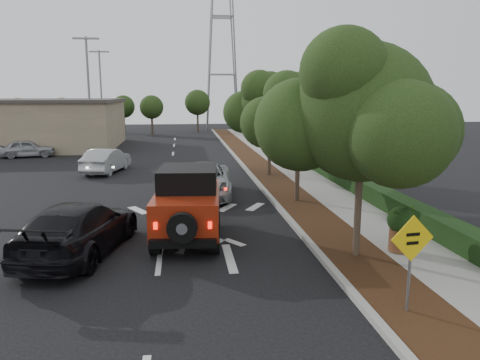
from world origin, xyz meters
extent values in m
plane|color=black|center=(0.00, 0.00, 0.00)|extent=(120.00, 120.00, 0.00)
cube|color=#9E9B93|center=(4.60, 12.00, 0.07)|extent=(0.20, 70.00, 0.15)
cube|color=black|center=(5.60, 12.00, 0.06)|extent=(1.80, 70.00, 0.12)
cube|color=gray|center=(7.50, 12.00, 0.06)|extent=(2.00, 70.00, 0.12)
cube|color=black|center=(8.90, 12.00, 0.40)|extent=(0.80, 70.00, 0.80)
cylinder|color=black|center=(0.11, 3.41, 0.44)|extent=(0.38, 0.91, 0.89)
cylinder|color=black|center=(1.84, 3.26, 0.44)|extent=(0.38, 0.91, 0.89)
cylinder|color=black|center=(-0.12, 0.63, 0.44)|extent=(0.38, 0.91, 0.89)
cylinder|color=black|center=(1.60, 0.48, 0.44)|extent=(0.38, 0.91, 0.89)
cube|color=maroon|center=(0.86, 1.95, 1.05)|extent=(2.33, 4.25, 1.11)
cube|color=black|center=(0.88, 2.28, 1.96)|extent=(2.02, 2.40, 0.71)
cube|color=maroon|center=(0.99, 3.50, 0.96)|extent=(1.85, 1.29, 0.91)
cube|color=black|center=(0.68, -0.19, 0.55)|extent=(1.91, 0.36, 0.24)
cylinder|color=black|center=(0.66, -0.34, 1.05)|extent=(0.86, 0.31, 0.84)
cube|color=#FF190C|center=(-0.07, -0.06, 1.05)|extent=(0.11, 0.05, 0.20)
cube|color=#FF190C|center=(1.44, -0.18, 1.05)|extent=(0.11, 0.05, 0.20)
imported|color=#AFB3B8|center=(1.64, 8.35, 0.75)|extent=(2.85, 5.56, 1.50)
imported|color=black|center=(-2.35, 0.91, 0.78)|extent=(3.27, 5.73, 1.56)
imported|color=#A5A9AC|center=(-3.80, 15.65, 0.72)|extent=(2.49, 4.62, 1.45)
imported|color=#9D9EA4|center=(-10.66, 23.30, 0.65)|extent=(4.05, 2.29, 1.30)
cylinder|color=slate|center=(5.40, -4.00, 1.08)|extent=(0.07, 0.07, 1.94)
cube|color=yellow|center=(5.40, -4.03, 1.73)|extent=(0.99, 0.15, 0.99)
cube|color=black|center=(5.41, -4.05, 1.82)|extent=(0.31, 0.05, 0.07)
cube|color=black|center=(5.41, -4.05, 1.63)|extent=(0.28, 0.04, 0.07)
cylinder|color=brown|center=(6.98, -0.37, 0.46)|extent=(0.65, 0.65, 0.64)
sphere|color=black|center=(6.98, -0.37, 1.07)|extent=(0.80, 0.80, 0.80)
imported|color=black|center=(6.98, -0.37, 1.16)|extent=(0.69, 0.60, 0.76)
camera|label=1|loc=(0.71, -12.79, 4.69)|focal=35.00mm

